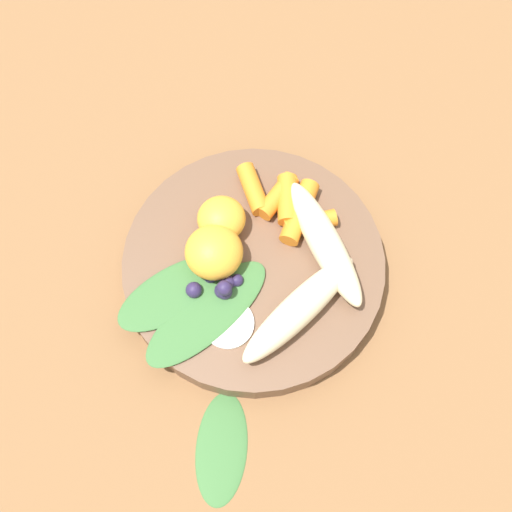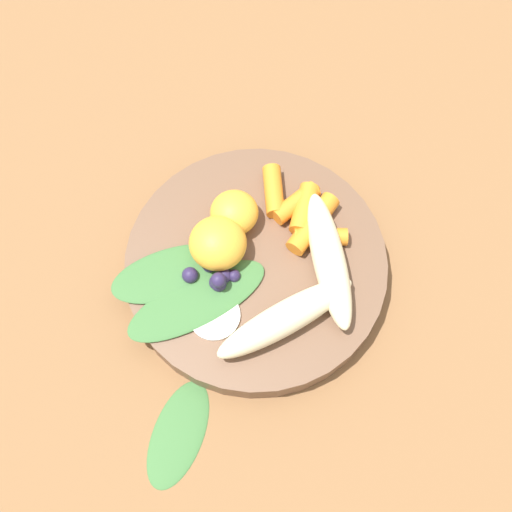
% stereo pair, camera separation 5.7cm
% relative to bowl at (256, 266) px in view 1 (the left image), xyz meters
% --- Properties ---
extents(ground_plane, '(2.40, 2.40, 0.00)m').
position_rel_bowl_xyz_m(ground_plane, '(0.00, 0.00, -0.01)').
color(ground_plane, brown).
extents(bowl, '(0.25, 0.25, 0.03)m').
position_rel_bowl_xyz_m(bowl, '(0.00, 0.00, 0.00)').
color(bowl, brown).
rests_on(bowl, ground_plane).
extents(banana_peeled_left, '(0.08, 0.14, 0.03)m').
position_rel_bowl_xyz_m(banana_peeled_left, '(-0.07, -0.01, 0.03)').
color(banana_peeled_left, beige).
rests_on(banana_peeled_left, bowl).
extents(banana_peeled_right, '(0.12, 0.12, 0.03)m').
position_rel_bowl_xyz_m(banana_peeled_right, '(-0.04, 0.05, 0.03)').
color(banana_peeled_right, beige).
rests_on(banana_peeled_right, bowl).
extents(orange_segment_near, '(0.05, 0.05, 0.04)m').
position_rel_bowl_xyz_m(orange_segment_near, '(0.04, 0.00, 0.03)').
color(orange_segment_near, '#F4A833').
rests_on(orange_segment_near, bowl).
extents(orange_segment_far, '(0.05, 0.05, 0.03)m').
position_rel_bowl_xyz_m(orange_segment_far, '(0.03, -0.04, 0.03)').
color(orange_segment_far, '#F4A833').
rests_on(orange_segment_far, bowl).
extents(carrot_front, '(0.05, 0.03, 0.02)m').
position_rel_bowl_xyz_m(carrot_front, '(-0.05, -0.03, 0.02)').
color(carrot_front, orange).
rests_on(carrot_front, bowl).
extents(carrot_mid_left, '(0.04, 0.07, 0.02)m').
position_rel_bowl_xyz_m(carrot_mid_left, '(-0.04, -0.05, 0.02)').
color(carrot_mid_left, orange).
rests_on(carrot_mid_left, bowl).
extents(carrot_mid_right, '(0.02, 0.05, 0.02)m').
position_rel_bowl_xyz_m(carrot_mid_right, '(-0.03, -0.06, 0.02)').
color(carrot_mid_right, orange).
rests_on(carrot_mid_right, bowl).
extents(carrot_rear, '(0.04, 0.05, 0.02)m').
position_rel_bowl_xyz_m(carrot_rear, '(-0.02, -0.06, 0.02)').
color(carrot_rear, orange).
rests_on(carrot_rear, bowl).
extents(carrot_small, '(0.03, 0.05, 0.02)m').
position_rel_bowl_xyz_m(carrot_small, '(-0.00, -0.07, 0.02)').
color(carrot_small, orange).
rests_on(carrot_small, bowl).
extents(blueberry_pile, '(0.05, 0.03, 0.03)m').
position_rel_bowl_xyz_m(blueberry_pile, '(0.03, 0.03, 0.02)').
color(blueberry_pile, '#2D234C').
rests_on(blueberry_pile, bowl).
extents(coconut_shred_patch, '(0.05, 0.05, 0.00)m').
position_rel_bowl_xyz_m(coconut_shred_patch, '(0.02, 0.06, 0.02)').
color(coconut_shred_patch, white).
rests_on(coconut_shred_patch, bowl).
extents(kale_leaf_left, '(0.12, 0.10, 0.00)m').
position_rel_bowl_xyz_m(kale_leaf_left, '(0.07, 0.03, 0.02)').
color(kale_leaf_left, '#3D7038').
rests_on(kale_leaf_left, bowl).
extents(kale_leaf_right, '(0.13, 0.13, 0.00)m').
position_rel_bowl_xyz_m(kale_leaf_right, '(0.04, 0.05, 0.02)').
color(kale_leaf_right, '#3D7038').
rests_on(kale_leaf_right, bowl).
extents(kale_leaf_stray, '(0.05, 0.10, 0.01)m').
position_rel_bowl_xyz_m(kale_leaf_stray, '(0.03, 0.17, -0.01)').
color(kale_leaf_stray, '#3D7038').
rests_on(kale_leaf_stray, ground_plane).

